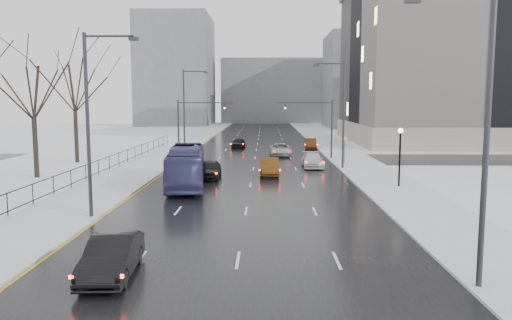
# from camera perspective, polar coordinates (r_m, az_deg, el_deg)

# --- Properties ---
(road) EXTENTS (16.00, 150.00, 0.04)m
(road) POSITION_cam_1_polar(r_m,az_deg,el_deg) (66.84, 0.08, 1.32)
(road) COLOR black
(road) RESTS_ON ground
(cross_road) EXTENTS (130.00, 10.00, 0.04)m
(cross_road) POSITION_cam_1_polar(r_m,az_deg,el_deg) (54.91, -0.13, 0.11)
(cross_road) COLOR black
(cross_road) RESTS_ON ground
(sidewalk_left) EXTENTS (5.00, 150.00, 0.16)m
(sidewalk_left) POSITION_cam_1_polar(r_m,az_deg,el_deg) (67.82, -8.83, 1.37)
(sidewalk_left) COLOR silver
(sidewalk_left) RESTS_ON ground
(sidewalk_right) EXTENTS (5.00, 150.00, 0.16)m
(sidewalk_right) POSITION_cam_1_polar(r_m,az_deg,el_deg) (67.49, 9.03, 1.34)
(sidewalk_right) COLOR silver
(sidewalk_right) RESTS_ON ground
(park_strip) EXTENTS (14.00, 150.00, 0.12)m
(park_strip) POSITION_cam_1_polar(r_m,az_deg,el_deg) (70.08, -16.51, 1.32)
(park_strip) COLOR white
(park_strip) RESTS_ON ground
(tree_park_d) EXTENTS (8.75, 8.75, 12.50)m
(tree_park_d) POSITION_cam_1_polar(r_m,az_deg,el_deg) (45.17, -23.73, -1.96)
(tree_park_d) COLOR black
(tree_park_d) RESTS_ON ground
(tree_park_e) EXTENTS (9.45, 9.45, 13.50)m
(tree_park_e) POSITION_cam_1_polar(r_m,az_deg,el_deg) (54.46, -19.73, -0.37)
(tree_park_e) COLOR black
(tree_park_e) RESTS_ON ground
(iron_fence) EXTENTS (0.06, 70.00, 1.30)m
(iron_fence) POSITION_cam_1_polar(r_m,az_deg,el_deg) (39.53, -19.88, -1.64)
(iron_fence) COLOR black
(iron_fence) RESTS_ON sidewalk_left
(streetlight_r_near) EXTENTS (2.95, 0.25, 10.00)m
(streetlight_r_near) POSITION_cam_1_polar(r_m,az_deg,el_deg) (18.00, 24.25, 3.54)
(streetlight_r_near) COLOR #2D2D33
(streetlight_r_near) RESTS_ON ground
(streetlight_r_mid) EXTENTS (2.95, 0.25, 10.00)m
(streetlight_r_mid) POSITION_cam_1_polar(r_m,az_deg,el_deg) (47.07, 9.72, 5.72)
(streetlight_r_mid) COLOR #2D2D33
(streetlight_r_mid) RESTS_ON ground
(streetlight_l_near) EXTENTS (2.95, 0.25, 10.00)m
(streetlight_l_near) POSITION_cam_1_polar(r_m,az_deg,el_deg) (28.10, -18.27, 4.78)
(streetlight_l_near) COLOR #2D2D33
(streetlight_l_near) RESTS_ON ground
(streetlight_l_far) EXTENTS (2.95, 0.25, 10.00)m
(streetlight_l_far) POSITION_cam_1_polar(r_m,az_deg,el_deg) (59.25, -8.02, 5.97)
(streetlight_l_far) COLOR #2D2D33
(streetlight_l_far) RESTS_ON ground
(lamppost_r_mid) EXTENTS (0.36, 0.36, 4.28)m
(lamppost_r_mid) POSITION_cam_1_polar(r_m,az_deg,el_deg) (38.01, 16.14, 1.26)
(lamppost_r_mid) COLOR black
(lamppost_r_mid) RESTS_ON sidewalk_right
(mast_signal_right) EXTENTS (6.10, 0.33, 6.50)m
(mast_signal_right) POSITION_cam_1_polar(r_m,az_deg,el_deg) (54.93, 7.56, 4.33)
(mast_signal_right) COLOR #2D2D33
(mast_signal_right) RESTS_ON ground
(mast_signal_left) EXTENTS (6.10, 0.33, 6.50)m
(mast_signal_left) POSITION_cam_1_polar(r_m,az_deg,el_deg) (55.22, -7.77, 4.34)
(mast_signal_left) COLOR #2D2D33
(mast_signal_left) RESTS_ON ground
(no_uturn_sign) EXTENTS (0.60, 0.06, 2.70)m
(no_uturn_sign) POSITION_cam_1_polar(r_m,az_deg,el_deg) (51.34, 10.11, 2.09)
(no_uturn_sign) COLOR #2D2D33
(no_uturn_sign) RESTS_ON sidewalk_right
(civic_building) EXTENTS (41.00, 31.00, 24.80)m
(civic_building) POSITION_cam_1_polar(r_m,az_deg,el_deg) (85.67, 24.68, 9.41)
(civic_building) COLOR gray
(civic_building) RESTS_ON ground
(bldg_far_right) EXTENTS (24.00, 20.00, 22.00)m
(bldg_far_right) POSITION_cam_1_polar(r_m,az_deg,el_deg) (124.55, 13.65, 8.75)
(bldg_far_right) COLOR slate
(bldg_far_right) RESTS_ON ground
(bldg_far_left) EXTENTS (18.00, 22.00, 28.00)m
(bldg_far_left) POSITION_cam_1_polar(r_m,az_deg,el_deg) (133.74, -9.07, 10.00)
(bldg_far_left) COLOR slate
(bldg_far_left) RESTS_ON ground
(bldg_far_center) EXTENTS (30.00, 18.00, 18.00)m
(bldg_far_center) POSITION_cam_1_polar(r_m,az_deg,el_deg) (146.57, 2.17, 7.84)
(bldg_far_center) COLOR slate
(bldg_far_center) RESTS_ON ground
(sedan_left_near) EXTENTS (1.86, 4.63, 1.49)m
(sedan_left_near) POSITION_cam_1_polar(r_m,az_deg,el_deg) (19.27, -16.14, -10.57)
(sedan_left_near) COLOR black
(sedan_left_near) RESTS_ON road
(bus) EXTENTS (3.75, 10.99, 3.00)m
(bus) POSITION_cam_1_polar(r_m,az_deg,el_deg) (37.71, -7.97, -0.72)
(bus) COLOR navy
(bus) RESTS_ON road
(sedan_center_near) EXTENTS (1.82, 4.51, 1.53)m
(sedan_center_near) POSITION_cam_1_polar(r_m,az_deg,el_deg) (41.25, -5.38, -1.07)
(sedan_center_near) COLOR black
(sedan_center_near) RESTS_ON road
(sedan_right_near) EXTENTS (1.59, 4.55, 1.50)m
(sedan_right_near) POSITION_cam_1_polar(r_m,az_deg,el_deg) (42.81, 1.55, -0.77)
(sedan_right_near) COLOR #562F0E
(sedan_right_near) RESTS_ON road
(sedan_right_cross) EXTENTS (2.53, 5.20, 1.42)m
(sedan_right_cross) POSITION_cam_1_polar(r_m,az_deg,el_deg) (58.08, 2.81, 1.20)
(sedan_right_cross) COLOR #A7A5AA
(sedan_right_cross) RESTS_ON road
(sedan_right_far) EXTENTS (1.99, 4.77, 1.38)m
(sedan_right_far) POSITION_cam_1_polar(r_m,az_deg,el_deg) (48.27, 6.47, -0.02)
(sedan_right_far) COLOR silver
(sedan_right_far) RESTS_ON road
(sedan_center_far) EXTENTS (1.87, 4.17, 1.39)m
(sedan_center_far) POSITION_cam_1_polar(r_m,az_deg,el_deg) (67.17, -2.00, 1.95)
(sedan_center_far) COLOR black
(sedan_center_far) RESTS_ON road
(sedan_right_distant) EXTENTS (1.76, 4.31, 1.39)m
(sedan_right_distant) POSITION_cam_1_polar(r_m,az_deg,el_deg) (66.48, 6.29, 1.87)
(sedan_right_distant) COLOR #45250B
(sedan_right_distant) RESTS_ON road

